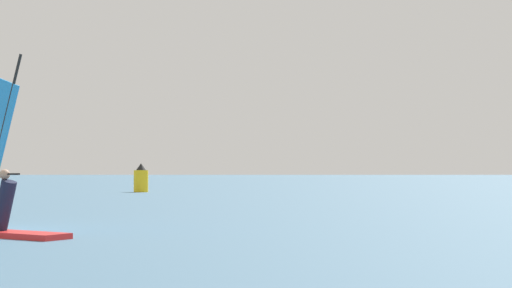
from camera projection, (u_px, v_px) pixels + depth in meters
channel_buoy at (141, 179)px, 54.25m from camera, size 1.03×1.03×2.07m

